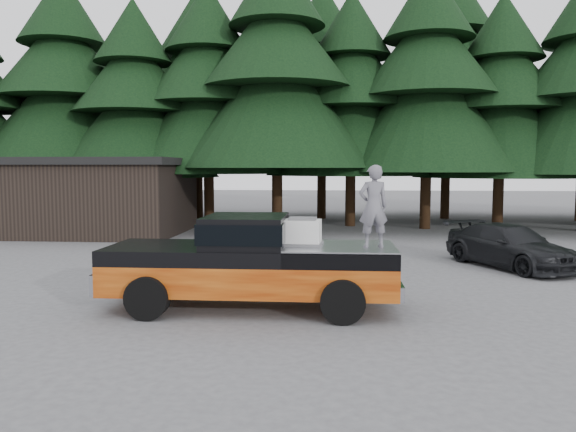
# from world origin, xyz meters

# --- Properties ---
(ground) EXTENTS (120.00, 120.00, 0.00)m
(ground) POSITION_xyz_m (0.00, 0.00, 0.00)
(ground) COLOR #4E4E50
(ground) RESTS_ON ground
(pickup_truck) EXTENTS (6.00, 2.04, 1.33)m
(pickup_truck) POSITION_xyz_m (-0.05, -0.72, 0.67)
(pickup_truck) COLOR #C26319
(pickup_truck) RESTS_ON ground
(truck_cab) EXTENTS (1.66, 1.90, 0.59)m
(truck_cab) POSITION_xyz_m (-0.15, -0.72, 1.62)
(truck_cab) COLOR black
(truck_cab) RESTS_ON pickup_truck
(air_compressor) EXTENTS (0.76, 0.64, 0.49)m
(air_compressor) POSITION_xyz_m (1.01, -0.74, 1.58)
(air_compressor) COLOR silver
(air_compressor) RESTS_ON pickup_truck
(man_on_bed) EXTENTS (0.66, 0.51, 1.61)m
(man_on_bed) POSITION_xyz_m (2.40, -0.93, 2.14)
(man_on_bed) COLOR slate
(man_on_bed) RESTS_ON pickup_truck
(parked_car) EXTENTS (3.48, 4.61, 1.24)m
(parked_car) POSITION_xyz_m (6.74, 4.65, 0.62)
(parked_car) COLOR black
(parked_car) RESTS_ON ground
(utility_building) EXTENTS (8.40, 6.40, 3.30)m
(utility_building) POSITION_xyz_m (-9.00, 12.00, 1.67)
(utility_building) COLOR black
(utility_building) RESTS_ON ground
(treeline) EXTENTS (60.15, 16.05, 17.50)m
(treeline) POSITION_xyz_m (0.42, 17.20, 7.72)
(treeline) COLOR black
(treeline) RESTS_ON ground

